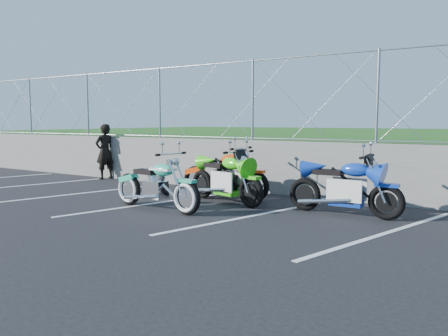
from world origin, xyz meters
The scene contains 10 objects.
ground centered at (0.00, 0.00, 0.00)m, with size 90.00×90.00×0.00m, color black.
retaining_wall centered at (0.00, 3.50, 0.65)m, with size 30.00×0.22×1.30m, color slate.
grass_field centered at (0.00, 13.50, 0.65)m, with size 30.00×20.00×1.30m, color #1A4B14.
chain_link_fence centered at (0.00, 3.50, 2.30)m, with size 28.00×0.03×2.00m.
parking_lines centered at (1.20, 1.00, 0.00)m, with size 18.29×4.31×0.01m.
cruiser_turquoise centered at (0.49, 0.45, 0.47)m, with size 2.33×0.74×1.16m.
naked_orange centered at (0.91, 2.35, 0.51)m, with size 2.37×0.81×1.18m.
sportbike_green centered at (1.28, 1.80, 0.50)m, with size 2.17×0.85×1.15m.
sportbike_blue centered at (3.83, 1.93, 0.49)m, with size 2.22×0.79×1.15m.
person_standing centered at (-3.95, 3.20, 0.84)m, with size 0.61×0.40×1.69m, color black.
Camera 1 is at (6.19, -6.15, 1.78)m, focal length 35.00 mm.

